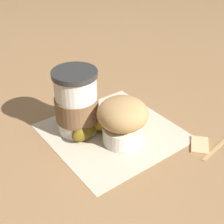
% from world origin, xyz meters
% --- Properties ---
extents(ground_plane, '(3.00, 3.00, 0.00)m').
position_xyz_m(ground_plane, '(0.00, 0.00, 0.00)').
color(ground_plane, '#936D47').
extents(paper_napkin, '(0.29, 0.29, 0.00)m').
position_xyz_m(paper_napkin, '(0.00, 0.00, 0.00)').
color(paper_napkin, beige).
rests_on(paper_napkin, ground_plane).
extents(coffee_cup, '(0.09, 0.09, 0.13)m').
position_xyz_m(coffee_cup, '(-0.06, 0.04, 0.06)').
color(coffee_cup, silver).
rests_on(coffee_cup, paper_napkin).
extents(muffin, '(0.10, 0.10, 0.09)m').
position_xyz_m(muffin, '(0.01, -0.03, 0.05)').
color(muffin, white).
rests_on(muffin, paper_napkin).
extents(banana, '(0.16, 0.06, 0.03)m').
position_xyz_m(banana, '(-0.01, 0.01, 0.02)').
color(banana, gold).
rests_on(banana, paper_napkin).
extents(sugar_packet, '(0.06, 0.06, 0.01)m').
position_xyz_m(sugar_packet, '(0.13, -0.11, 0.00)').
color(sugar_packet, '#E0B27F').
rests_on(sugar_packet, ground_plane).
extents(wooden_stirrer, '(0.10, 0.05, 0.00)m').
position_xyz_m(wooden_stirrer, '(0.16, -0.12, 0.00)').
color(wooden_stirrer, tan).
rests_on(wooden_stirrer, ground_plane).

